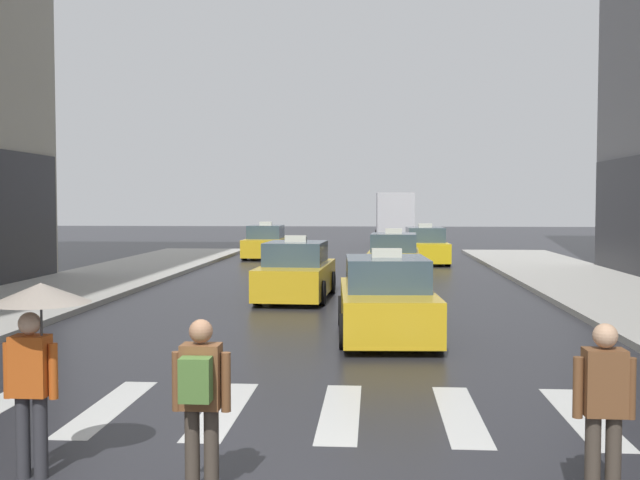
{
  "coord_description": "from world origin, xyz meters",
  "views": [
    {
      "loc": [
        1.2,
        -6.63,
        2.72
      ],
      "look_at": [
        0.14,
        8.0,
        1.99
      ],
      "focal_mm": 42.13,
      "sensor_mm": 36.0,
      "label": 1
    }
  ],
  "objects": [
    {
      "name": "crosswalk_markings",
      "position": [
        -0.0,
        3.0,
        0.0
      ],
      "size": [
        11.3,
        2.8,
        0.01
      ],
      "color": "silver",
      "rests_on": "ground"
    },
    {
      "name": "taxi_lead",
      "position": [
        1.45,
        8.6,
        0.72
      ],
      "size": [
        2.11,
        4.62,
        1.8
      ],
      "color": "gold",
      "rests_on": "ground"
    },
    {
      "name": "taxi_second",
      "position": [
        -1.0,
        14.48,
        0.72
      ],
      "size": [
        2.07,
        4.61,
        1.8
      ],
      "color": "gold",
      "rests_on": "ground"
    },
    {
      "name": "taxi_third",
      "position": [
        1.91,
        20.54,
        0.72
      ],
      "size": [
        2.08,
        4.61,
        1.8
      ],
      "color": "gold",
      "rests_on": "ground"
    },
    {
      "name": "taxi_fourth",
      "position": [
        3.48,
        27.32,
        0.72
      ],
      "size": [
        2.04,
        4.59,
        1.8
      ],
      "color": "yellow",
      "rests_on": "ground"
    },
    {
      "name": "taxi_fifth",
      "position": [
        -4.11,
        29.95,
        0.72
      ],
      "size": [
        1.94,
        4.55,
        1.8
      ],
      "color": "gold",
      "rests_on": "ground"
    },
    {
      "name": "box_truck",
      "position": [
        2.45,
        41.21,
        1.85
      ],
      "size": [
        2.34,
        7.56,
        3.35
      ],
      "color": "#2D2D2D",
      "rests_on": "ground"
    },
    {
      "name": "pedestrian_with_umbrella",
      "position": [
        -2.09,
        0.44,
        1.52
      ],
      "size": [
        0.96,
        0.96,
        1.94
      ],
      "color": "#333338",
      "rests_on": "ground"
    },
    {
      "name": "pedestrian_with_backpack",
      "position": [
        -0.39,
        0.09,
        0.97
      ],
      "size": [
        0.55,
        0.43,
        1.65
      ],
      "color": "#473D33",
      "rests_on": "ground"
    },
    {
      "name": "pedestrian_plain_coat",
      "position": [
        3.26,
        0.15,
        0.94
      ],
      "size": [
        0.55,
        0.24,
        1.65
      ],
      "color": "#473D33",
      "rests_on": "ground"
    }
  ]
}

